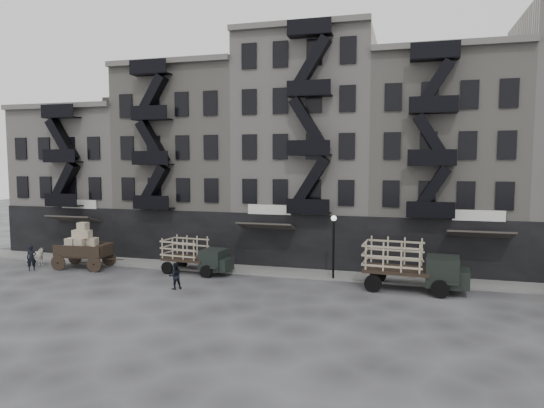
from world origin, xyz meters
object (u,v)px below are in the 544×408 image
(pedestrian_west, at_px, (32,258))
(pedestrian_mid, at_px, (175,276))
(stake_truck_east, at_px, (412,262))
(horse, at_px, (34,256))
(stake_truck_west, at_px, (195,253))
(wagon, at_px, (82,242))

(pedestrian_west, distance_m, pedestrian_mid, 12.27)
(stake_truck_east, xyz_separation_m, pedestrian_west, (-26.01, -1.78, -0.83))
(horse, height_order, pedestrian_west, pedestrian_west)
(pedestrian_west, bearing_deg, pedestrian_mid, -53.31)
(stake_truck_west, height_order, stake_truck_east, stake_truck_east)
(horse, xyz_separation_m, wagon, (3.96, 0.31, 1.18))
(wagon, relative_size, stake_truck_west, 0.80)
(horse, bearing_deg, pedestrian_mid, -111.17)
(horse, xyz_separation_m, stake_truck_west, (12.54, 1.10, 0.69))
(stake_truck_west, bearing_deg, pedestrian_west, -161.98)
(horse, height_order, pedestrian_mid, pedestrian_mid)
(wagon, height_order, pedestrian_mid, wagon)
(wagon, xyz_separation_m, stake_truck_west, (8.57, 0.79, -0.48))
(pedestrian_west, bearing_deg, horse, 80.51)
(stake_truck_east, distance_m, pedestrian_mid, 14.35)
(wagon, height_order, pedestrian_west, wagon)
(wagon, bearing_deg, stake_truck_east, -4.13)
(horse, xyz_separation_m, stake_truck_east, (26.97, 0.44, 1.02))
(stake_truck_west, xyz_separation_m, stake_truck_east, (14.44, -0.66, 0.33))
(pedestrian_west, relative_size, pedestrian_mid, 1.11)
(horse, height_order, stake_truck_east, stake_truck_east)
(stake_truck_west, height_order, pedestrian_west, stake_truck_west)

